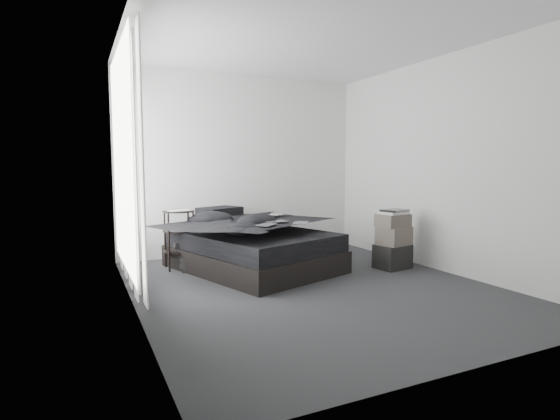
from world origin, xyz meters
name	(u,v)px	position (x,y,z in m)	size (l,w,h in m)	color
floor	(312,287)	(0.00, 0.00, 0.00)	(3.60, 4.20, 0.01)	#323235
ceiling	(314,35)	(0.00, 0.00, 2.60)	(3.60, 4.20, 0.01)	white
wall_back	(242,165)	(0.00, 2.10, 1.30)	(3.60, 0.01, 2.60)	silver
wall_front	(484,162)	(0.00, -2.10, 1.30)	(3.60, 0.01, 2.60)	silver
wall_left	(131,164)	(-1.80, 0.00, 1.30)	(0.01, 4.20, 2.60)	silver
wall_right	(442,165)	(1.80, 0.00, 1.30)	(0.01, 4.20, 2.60)	silver
window_left	(123,159)	(-1.78, 0.90, 1.35)	(0.02, 2.00, 2.30)	white
curtain_left	(128,166)	(-1.73, 0.90, 1.28)	(0.06, 2.12, 2.48)	white
bed	(253,259)	(-0.27, 1.02, 0.13)	(1.47, 1.94, 0.26)	black
mattress	(253,240)	(-0.27, 1.02, 0.37)	(1.41, 1.88, 0.21)	black
duvet	(255,223)	(-0.25, 0.98, 0.58)	(1.43, 1.66, 0.23)	black
pillow_lower	(215,221)	(-0.54, 1.72, 0.54)	(0.58, 0.40, 0.13)	black
pillow_upper	(220,212)	(-0.48, 1.72, 0.66)	(0.55, 0.38, 0.12)	black
laptop	(272,210)	(0.06, 1.18, 0.71)	(0.31, 0.20, 0.02)	silver
comic_a	(266,218)	(-0.33, 0.46, 0.70)	(0.24, 0.16, 0.01)	black
comic_b	(276,215)	(-0.11, 0.68, 0.71)	(0.24, 0.16, 0.01)	black
comic_c	(301,216)	(0.10, 0.45, 0.71)	(0.24, 0.16, 0.01)	black
side_stand	(179,240)	(-1.09, 1.45, 0.36)	(0.39, 0.39, 0.72)	black
papers	(179,211)	(-1.08, 1.43, 0.73)	(0.28, 0.21, 0.01)	white
floor_books	(188,265)	(-1.03, 1.26, 0.08)	(0.16, 0.23, 0.16)	black
box_lower	(392,256)	(1.34, 0.32, 0.15)	(0.41, 0.32, 0.30)	black
box_mid	(394,236)	(1.35, 0.31, 0.41)	(0.38, 0.30, 0.23)	#5F544B
box_upper	(393,220)	(1.33, 0.31, 0.61)	(0.36, 0.29, 0.16)	#5F544B
art_book_white	(394,213)	(1.34, 0.32, 0.70)	(0.31, 0.25, 0.03)	silver
art_book_snake	(395,210)	(1.35, 0.31, 0.73)	(0.30, 0.24, 0.03)	silver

